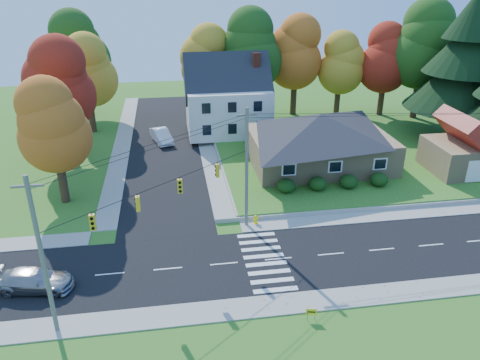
# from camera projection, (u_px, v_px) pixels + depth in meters

# --- Properties ---
(ground) EXTENTS (120.00, 120.00, 0.00)m
(ground) POSITION_uv_depth(u_px,v_px,m) (278.00, 259.00, 34.14)
(ground) COLOR #3D7923
(road_main) EXTENTS (90.00, 8.00, 0.02)m
(road_main) POSITION_uv_depth(u_px,v_px,m) (278.00, 259.00, 34.13)
(road_main) COLOR black
(road_main) RESTS_ON ground
(road_cross) EXTENTS (8.00, 44.00, 0.02)m
(road_cross) POSITION_uv_depth(u_px,v_px,m) (165.00, 143.00, 56.36)
(road_cross) COLOR black
(road_cross) RESTS_ON ground
(sidewalk_north) EXTENTS (90.00, 2.00, 0.08)m
(sidewalk_north) POSITION_uv_depth(u_px,v_px,m) (265.00, 224.00, 38.61)
(sidewalk_north) COLOR #9C9A90
(sidewalk_north) RESTS_ON ground
(sidewalk_south) EXTENTS (90.00, 2.00, 0.08)m
(sidewalk_south) POSITION_uv_depth(u_px,v_px,m) (296.00, 303.00, 29.63)
(sidewalk_south) COLOR #9C9A90
(sidewalk_south) RESTS_ON ground
(lawn) EXTENTS (30.00, 30.00, 0.50)m
(lawn) POSITION_uv_depth(u_px,v_px,m) (346.00, 146.00, 54.72)
(lawn) COLOR #3D7923
(lawn) RESTS_ON ground
(ranch_house) EXTENTS (14.60, 10.60, 5.40)m
(ranch_house) POSITION_uv_depth(u_px,v_px,m) (320.00, 138.00, 48.27)
(ranch_house) COLOR tan
(ranch_house) RESTS_ON lawn
(colonial_house) EXTENTS (10.40, 8.40, 9.60)m
(colonial_house) POSITION_uv_depth(u_px,v_px,m) (228.00, 99.00, 57.38)
(colonial_house) COLOR silver
(colonial_house) RESTS_ON lawn
(garage) EXTENTS (7.30, 6.30, 4.60)m
(garage) POSITION_uv_depth(u_px,v_px,m) (466.00, 148.00, 46.80)
(garage) COLOR tan
(garage) RESTS_ON lawn
(hedge_row) EXTENTS (10.70, 1.70, 1.27)m
(hedge_row) POSITION_uv_depth(u_px,v_px,m) (333.00, 182.00, 43.52)
(hedge_row) COLOR #163A10
(hedge_row) RESTS_ON lawn
(traffic_infrastructure) EXTENTS (38.10, 10.66, 10.00)m
(traffic_infrastructure) POSITION_uv_depth(u_px,v_px,m) (274.00, 188.00, 33.19)
(traffic_infrastructure) COLOR #666059
(traffic_infrastructure) RESTS_ON ground
(tree_lot_0) EXTENTS (6.72, 6.72, 12.51)m
(tree_lot_0) POSITION_uv_depth(u_px,v_px,m) (206.00, 60.00, 60.93)
(tree_lot_0) COLOR #3F2A19
(tree_lot_0) RESTS_ON lawn
(tree_lot_1) EXTENTS (7.84, 7.84, 14.60)m
(tree_lot_1) POSITION_uv_depth(u_px,v_px,m) (253.00, 50.00, 60.33)
(tree_lot_1) COLOR #3F2A19
(tree_lot_1) RESTS_ON lawn
(tree_lot_2) EXTENTS (7.28, 7.28, 13.56)m
(tree_lot_2) POSITION_uv_depth(u_px,v_px,m) (296.00, 53.00, 62.34)
(tree_lot_2) COLOR #3F2A19
(tree_lot_2) RESTS_ON lawn
(tree_lot_3) EXTENTS (6.16, 6.16, 11.47)m
(tree_lot_3) POSITION_uv_depth(u_px,v_px,m) (340.00, 63.00, 62.83)
(tree_lot_3) COLOR #3F2A19
(tree_lot_3) RESTS_ON lawn
(tree_lot_4) EXTENTS (6.72, 6.72, 12.51)m
(tree_lot_4) POSITION_uv_depth(u_px,v_px,m) (386.00, 58.00, 62.50)
(tree_lot_4) COLOR #3F2A19
(tree_lot_4) RESTS_ON lawn
(tree_lot_5) EXTENTS (8.40, 8.40, 15.64)m
(tree_lot_5) POSITION_uv_depth(u_px,v_px,m) (424.00, 44.00, 60.45)
(tree_lot_5) COLOR #3F2A19
(tree_lot_5) RESTS_ON lawn
(conifer_east_a) EXTENTS (12.80, 12.80, 16.96)m
(conifer_east_a) POSITION_uv_depth(u_px,v_px,m) (466.00, 62.00, 53.77)
(conifer_east_a) COLOR #3F2A19
(conifer_east_a) RESTS_ON lawn
(tree_west_0) EXTENTS (6.16, 6.16, 11.47)m
(tree_west_0) POSITION_uv_depth(u_px,v_px,m) (53.00, 126.00, 39.55)
(tree_west_0) COLOR #3F2A19
(tree_west_0) RESTS_ON ground
(tree_west_1) EXTENTS (7.28, 7.28, 13.56)m
(tree_west_1) POSITION_uv_depth(u_px,v_px,m) (61.00, 84.00, 47.84)
(tree_west_1) COLOR #3F2A19
(tree_west_1) RESTS_ON ground
(tree_west_2) EXTENTS (6.72, 6.72, 12.51)m
(tree_west_2) POSITION_uv_depth(u_px,v_px,m) (86.00, 71.00, 57.24)
(tree_west_2) COLOR #3F2A19
(tree_west_2) RESTS_ON ground
(tree_west_3) EXTENTS (7.84, 7.84, 14.60)m
(tree_west_3) POSITION_uv_depth(u_px,v_px,m) (78.00, 50.00, 63.60)
(tree_west_3) COLOR #3F2A19
(tree_west_3) RESTS_ON ground
(silver_sedan) EXTENTS (5.30, 2.85, 1.46)m
(silver_sedan) POSITION_uv_depth(u_px,v_px,m) (34.00, 280.00, 30.61)
(silver_sedan) COLOR #949499
(silver_sedan) RESTS_ON road_main
(white_car) EXTENTS (2.97, 5.18, 1.61)m
(white_car) POSITION_uv_depth(u_px,v_px,m) (162.00, 136.00, 56.39)
(white_car) COLOR silver
(white_car) RESTS_ON road_cross
(fire_hydrant) EXTENTS (0.48, 0.37, 0.84)m
(fire_hydrant) POSITION_uv_depth(u_px,v_px,m) (256.00, 220.00, 38.60)
(fire_hydrant) COLOR #FFE805
(fire_hydrant) RESTS_ON ground
(yard_sign) EXTENTS (0.64, 0.16, 0.81)m
(yard_sign) POSITION_uv_depth(u_px,v_px,m) (311.00, 312.00, 28.04)
(yard_sign) COLOR black
(yard_sign) RESTS_ON ground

